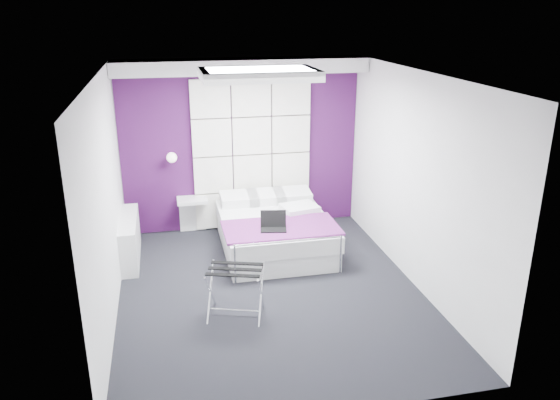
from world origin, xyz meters
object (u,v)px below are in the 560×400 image
radiator (130,239)px  luggage_rack (236,292)px  bed (274,231)px  nightstand (192,200)px  wall_lamp (172,157)px  laptop (273,225)px

radiator → luggage_rack: size_ratio=2.03×
radiator → bed: bearing=-2.5°
bed → nightstand: bearing=143.5°
wall_lamp → bed: size_ratio=0.08×
laptop → radiator: bearing=173.3°
radiator → wall_lamp: bearing=49.9°
luggage_rack → laptop: (0.66, 1.18, 0.28)m
wall_lamp → radiator: bearing=-130.1°
nightstand → luggage_rack: bearing=-82.8°
wall_lamp → laptop: (1.23, -1.33, -0.64)m
radiator → laptop: (1.87, -0.57, 0.28)m
bed → luggage_rack: (-0.78, -1.66, 0.02)m
wall_lamp → luggage_rack: (0.57, -2.50, -0.93)m
wall_lamp → luggage_rack: size_ratio=0.25×
bed → nightstand: 1.38m
nightstand → laptop: (0.97, -1.29, 0.03)m
radiator → luggage_rack: radiator is taller
radiator → bed: size_ratio=0.65×
wall_lamp → radiator: (-0.64, -0.76, -0.92)m
nightstand → wall_lamp: bearing=171.2°
radiator → nightstand: bearing=38.7°
wall_lamp → laptop: 1.92m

